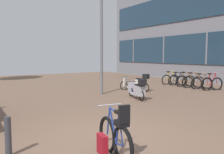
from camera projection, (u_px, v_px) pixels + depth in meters
ground at (155, 130)px, 6.09m from camera, size 21.00×40.00×0.13m
bicycle_foreground at (114, 137)px, 4.32m from camera, size 0.73×1.39×1.09m
bicycle_rack_00 at (212, 84)px, 12.94m from camera, size 1.36×0.53×1.03m
bicycle_rack_01 at (202, 83)px, 13.47m from camera, size 1.29×0.60×0.97m
bicycle_rack_02 at (193, 82)px, 14.03m from camera, size 1.25×0.70×0.99m
bicycle_rack_03 at (185, 81)px, 14.60m from camera, size 1.36×0.49×0.99m
bicycle_rack_04 at (178, 80)px, 15.16m from camera, size 1.15×0.69×0.93m
bicycle_rack_05 at (170, 79)px, 15.69m from camera, size 1.28×0.47×0.94m
scooter_near at (138, 83)px, 12.59m from camera, size 0.91×1.72×0.96m
scooter_mid at (138, 90)px, 10.22m from camera, size 0.78×1.69×0.94m
lamp_post at (101, 26)px, 11.37m from camera, size 0.20×0.52×6.00m
bollard_near at (8, 137)px, 4.41m from camera, size 0.12×0.12×0.76m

